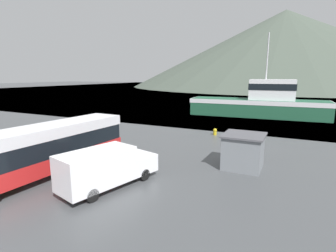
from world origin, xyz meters
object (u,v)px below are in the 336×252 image
Objects in this scene: tour_bus at (46,148)px; dock_kiosk at (243,151)px; delivery_van at (106,167)px; storage_bin at (2,158)px; fishing_boat at (260,103)px.

dock_kiosk is at bearing 35.02° from tour_bus.
dock_kiosk reaches higher than delivery_van.
delivery_van reaches higher than storage_bin.
dock_kiosk is at bearing -178.67° from fishing_boat.
delivery_van is at bearing 168.87° from fishing_boat.
tour_bus reaches higher than storage_bin.
storage_bin is at bearing 154.71° from fishing_boat.
tour_bus is 12.78m from dock_kiosk.
fishing_boat is at bearing 94.63° from dock_kiosk.
storage_bin is at bearing -153.98° from dock_kiosk.
fishing_boat is 24.46m from dock_kiosk.
tour_bus is 4.06m from storage_bin.
delivery_van is (4.58, 0.09, -0.58)m from tour_bus.
tour_bus is 7.86× the size of storage_bin.
fishing_boat is (4.27, 31.04, 0.88)m from delivery_van.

